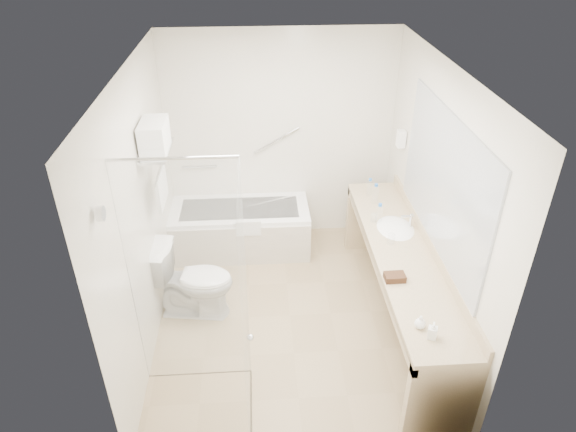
{
  "coord_description": "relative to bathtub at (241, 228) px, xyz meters",
  "views": [
    {
      "loc": [
        -0.28,
        -3.91,
        3.57
      ],
      "look_at": [
        0.0,
        0.3,
        1.0
      ],
      "focal_mm": 32.0,
      "sensor_mm": 36.0,
      "label": 1
    }
  ],
  "objects": [
    {
      "name": "wall_front",
      "position": [
        0.5,
        -2.84,
        0.97
      ],
      "size": [
        2.6,
        0.1,
        2.5
      ],
      "primitive_type": "cube",
      "color": "beige",
      "rests_on": "ground"
    },
    {
      "name": "amenity_basket",
      "position": [
        1.35,
        -1.79,
        0.6
      ],
      "size": [
        0.18,
        0.12,
        0.06
      ],
      "primitive_type": "cube",
      "rotation": [
        0.0,
        0.0,
        0.03
      ],
      "color": "#3F2716",
      "rests_on": "vanity_counter"
    },
    {
      "name": "vanity_counter",
      "position": [
        1.52,
        -1.39,
        0.36
      ],
      "size": [
        0.55,
        2.7,
        0.95
      ],
      "color": "tan",
      "rests_on": "floor"
    },
    {
      "name": "shower_enclosure",
      "position": [
        -0.13,
        -2.16,
        0.79
      ],
      "size": [
        0.96,
        0.91,
        2.11
      ],
      "color": "silver",
      "rests_on": "floor"
    },
    {
      "name": "grab_bar_long",
      "position": [
        0.45,
        0.32,
        0.97
      ],
      "size": [
        0.53,
        0.03,
        0.33
      ],
      "primitive_type": "cylinder",
      "rotation": [
        0.0,
        1.05,
        0.0
      ],
      "color": "silver",
      "rests_on": "wall_back"
    },
    {
      "name": "water_bottle_mid",
      "position": [
        1.46,
        -0.48,
        0.68
      ],
      "size": [
        0.07,
        0.07,
        0.22
      ],
      "rotation": [
        0.0,
        0.0,
        0.24
      ],
      "color": "silver",
      "rests_on": "vanity_counter"
    },
    {
      "name": "drinking_glass_near",
      "position": [
        1.36,
        -0.85,
        0.62
      ],
      "size": [
        0.06,
        0.06,
        0.08
      ],
      "primitive_type": "cylinder",
      "rotation": [
        0.0,
        0.0,
        -0.0
      ],
      "color": "silver",
      "rests_on": "vanity_counter"
    },
    {
      "name": "grab_bar_short",
      "position": [
        -0.45,
        0.32,
        0.67
      ],
      "size": [
        0.4,
        0.03,
        0.03
      ],
      "primitive_type": "cylinder",
      "rotation": [
        0.0,
        1.57,
        0.0
      ],
      "color": "silver",
      "rests_on": "wall_back"
    },
    {
      "name": "wall_left",
      "position": [
        -0.8,
        -1.24,
        0.97
      ],
      "size": [
        0.1,
        3.2,
        2.5
      ],
      "primitive_type": "cube",
      "color": "beige",
      "rests_on": "ground"
    },
    {
      "name": "mirror",
      "position": [
        1.79,
        -1.39,
        1.27
      ],
      "size": [
        0.02,
        2.0,
        1.2
      ],
      "primitive_type": "cube",
      "color": "#A7ACB3",
      "rests_on": "wall_right"
    },
    {
      "name": "water_bottle_left",
      "position": [
        1.41,
        -0.88,
        0.67
      ],
      "size": [
        0.07,
        0.07,
        0.22
      ],
      "rotation": [
        0.0,
        0.0,
        -0.38
      ],
      "color": "silver",
      "rests_on": "vanity_counter"
    },
    {
      "name": "wall_back",
      "position": [
        0.5,
        0.36,
        0.97
      ],
      "size": [
        2.6,
        0.1,
        2.5
      ],
      "primitive_type": "cube",
      "color": "beige",
      "rests_on": "ground"
    },
    {
      "name": "faucet",
      "position": [
        1.7,
        -0.99,
        0.65
      ],
      "size": [
        0.03,
        0.03,
        0.14
      ],
      "primitive_type": "cylinder",
      "color": "silver",
      "rests_on": "vanity_counter"
    },
    {
      "name": "wall_right",
      "position": [
        1.8,
        -1.24,
        0.97
      ],
      "size": [
        0.1,
        3.2,
        2.5
      ],
      "primitive_type": "cube",
      "color": "beige",
      "rests_on": "ground"
    },
    {
      "name": "soap_bottle_b",
      "position": [
        1.39,
        -2.37,
        0.62
      ],
      "size": [
        0.12,
        0.14,
        0.09
      ],
      "primitive_type": "imported",
      "rotation": [
        0.0,
        0.0,
        -0.42
      ],
      "color": "white",
      "rests_on": "vanity_counter"
    },
    {
      "name": "soap_bottle_a",
      "position": [
        1.45,
        -2.48,
        0.61
      ],
      "size": [
        0.11,
        0.16,
        0.07
      ],
      "primitive_type": "imported",
      "rotation": [
        0.0,
        0.0,
        -0.39
      ],
      "color": "white",
      "rests_on": "vanity_counter"
    },
    {
      "name": "toilet",
      "position": [
        -0.45,
        -1.1,
        0.12
      ],
      "size": [
        0.85,
        0.56,
        0.78
      ],
      "primitive_type": "imported",
      "rotation": [
        0.0,
        0.0,
        1.43
      ],
      "color": "white",
      "rests_on": "floor"
    },
    {
      "name": "towel_shelf",
      "position": [
        -0.67,
        -0.89,
        1.48
      ],
      "size": [
        0.24,
        0.55,
        0.81
      ],
      "color": "silver",
      "rests_on": "wall_left"
    },
    {
      "name": "drinking_glass_far",
      "position": [
        1.44,
        -1.25,
        0.62
      ],
      "size": [
        0.09,
        0.09,
        0.1
      ],
      "primitive_type": "cylinder",
      "rotation": [
        0.0,
        0.0,
        -0.17
      ],
      "color": "silver",
      "rests_on": "vanity_counter"
    },
    {
      "name": "sink",
      "position": [
        1.55,
        -0.99,
        0.54
      ],
      "size": [
        0.4,
        0.52,
        0.14
      ],
      "primitive_type": "ellipsoid",
      "color": "white",
      "rests_on": "vanity_counter"
    },
    {
      "name": "bathtub",
      "position": [
        0.0,
        0.0,
        0.0
      ],
      "size": [
        1.6,
        0.73,
        0.59
      ],
      "color": "white",
      "rests_on": "floor"
    },
    {
      "name": "hairdryer_unit",
      "position": [
        1.75,
        -0.19,
        1.17
      ],
      "size": [
        0.08,
        0.1,
        0.18
      ],
      "primitive_type": "cube",
      "color": "white",
      "rests_on": "wall_right"
    },
    {
      "name": "water_bottle_right",
      "position": [
        1.43,
        -0.3,
        0.66
      ],
      "size": [
        0.06,
        0.06,
        0.19
      ],
      "rotation": [
        0.0,
        0.0,
        0.29
      ],
      "color": "silver",
      "rests_on": "vanity_counter"
    },
    {
      "name": "floor",
      "position": [
        0.5,
        -1.24,
        -0.28
      ],
      "size": [
        3.2,
        3.2,
        0.0
      ],
      "primitive_type": "plane",
      "color": "tan",
      "rests_on": "ground"
    },
    {
      "name": "ceiling",
      "position": [
        0.5,
        -1.24,
        2.22
      ],
      "size": [
        2.6,
        3.2,
        0.1
      ],
      "primitive_type": "cube",
      "color": "white",
      "rests_on": "wall_back"
    }
  ]
}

